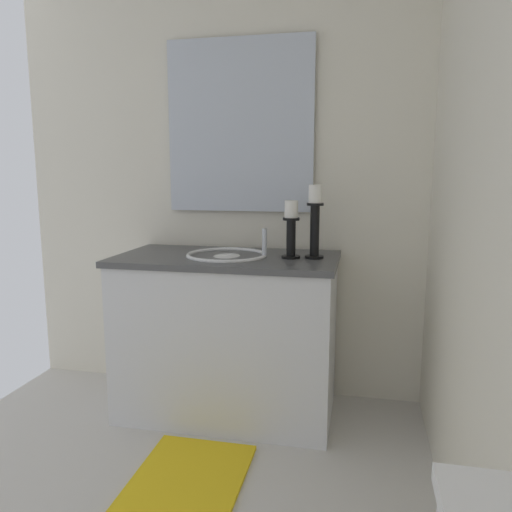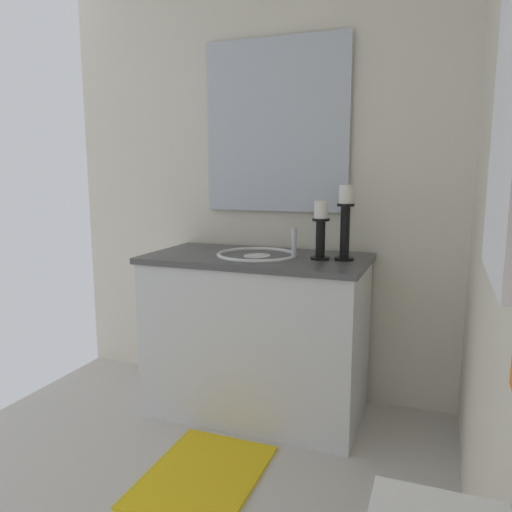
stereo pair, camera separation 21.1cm
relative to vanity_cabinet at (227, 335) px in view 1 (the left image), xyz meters
name	(u,v)px [view 1 (the left image)]	position (x,y,z in m)	size (l,w,h in m)	color
wall_back	(510,171)	(0.98, 1.00, 0.82)	(2.60, 0.04, 2.45)	silver
wall_left	(220,172)	(-0.33, -0.12, 0.82)	(0.04, 2.25, 2.45)	silver
vanity_cabinet	(227,335)	(0.00, 0.00, 0.00)	(0.58, 1.09, 0.82)	silver
sink_basin	(227,263)	(0.00, 0.00, 0.37)	(0.40, 0.40, 0.24)	white
mirror	(240,126)	(-0.28, 0.00, 1.05)	(0.02, 0.78, 0.89)	silver
candle_holder_tall	(315,219)	(-0.02, 0.43, 0.59)	(0.09, 0.09, 0.35)	black
candle_holder_short	(291,228)	(0.00, 0.32, 0.55)	(0.09, 0.09, 0.28)	black
bath_mat	(187,481)	(0.62, 0.00, -0.40)	(0.60, 0.44, 0.02)	yellow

